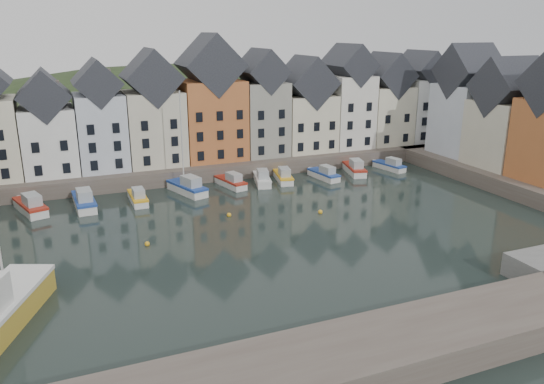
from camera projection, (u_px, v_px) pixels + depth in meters
ground at (291, 236)px, 54.12m from camera, size 260.00×260.00×0.00m
far_quay at (209, 161)px, 80.32m from camera, size 90.00×16.00×2.00m
right_quay at (536, 181)px, 69.98m from camera, size 14.00×54.00×2.00m
near_wall at (290, 374)px, 30.74m from camera, size 50.00×6.00×2.00m
hillside at (177, 223)px, 108.87m from camera, size 153.60×70.40×64.00m
far_terrace at (232, 110)px, 77.41m from camera, size 72.37×8.16×17.78m
right_terrace at (508, 116)px, 71.77m from camera, size 8.30×24.25×16.36m
mooring_buoys at (237, 223)px, 57.32m from camera, size 20.50×5.50×0.50m
boat_a at (31, 206)px, 60.70m from camera, size 4.06×7.11×2.61m
boat_b at (84, 201)px, 62.34m from camera, size 2.50×7.07×2.68m
boat_c at (138, 198)px, 64.17m from camera, size 1.76×5.65×2.17m
boat_d at (188, 187)px, 67.77m from camera, size 4.17×7.24×13.23m
boat_e at (231, 182)px, 70.71m from camera, size 3.04×6.09×2.24m
boat_f at (262, 179)px, 72.10m from camera, size 3.31×6.32×2.32m
boat_g at (283, 177)px, 73.28m from camera, size 3.04×6.17×2.27m
boat_h at (324, 174)px, 74.45m from camera, size 2.59×5.93×2.20m
boat_i at (355, 169)px, 77.24m from camera, size 3.54×6.72×2.47m
boat_j at (390, 166)px, 79.30m from camera, size 2.77×5.72×2.11m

